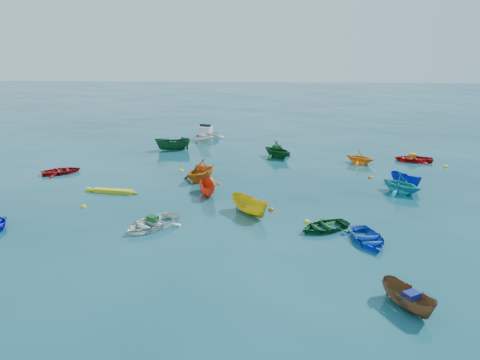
{
  "coord_description": "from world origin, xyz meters",
  "views": [
    {
      "loc": [
        1.62,
        -26.45,
        10.23
      ],
      "look_at": [
        0.0,
        5.0,
        0.4
      ],
      "focal_mm": 35.0,
      "sensor_mm": 36.0,
      "label": 1
    }
  ],
  "objects_px": {
    "motorboat_white": "(206,140)",
    "dinghy_blue_se": "(368,242)",
    "kayak_yellow": "(113,193)",
    "dinghy_white_near": "(152,227)"
  },
  "relations": [
    {
      "from": "kayak_yellow",
      "to": "motorboat_white",
      "type": "height_order",
      "value": "motorboat_white"
    },
    {
      "from": "dinghy_white_near",
      "to": "dinghy_blue_se",
      "type": "bearing_deg",
      "value": 30.45
    },
    {
      "from": "motorboat_white",
      "to": "dinghy_blue_se",
      "type": "bearing_deg",
      "value": -49.37
    },
    {
      "from": "kayak_yellow",
      "to": "motorboat_white",
      "type": "bearing_deg",
      "value": -5.93
    },
    {
      "from": "dinghy_blue_se",
      "to": "kayak_yellow",
      "type": "height_order",
      "value": "dinghy_blue_se"
    },
    {
      "from": "dinghy_white_near",
      "to": "motorboat_white",
      "type": "distance_m",
      "value": 22.61
    },
    {
      "from": "dinghy_white_near",
      "to": "kayak_yellow",
      "type": "bearing_deg",
      "value": 162.11
    },
    {
      "from": "dinghy_blue_se",
      "to": "motorboat_white",
      "type": "height_order",
      "value": "motorboat_white"
    },
    {
      "from": "dinghy_white_near",
      "to": "motorboat_white",
      "type": "xyz_separation_m",
      "value": [
        0.23,
        22.61,
        0.0
      ]
    },
    {
      "from": "dinghy_blue_se",
      "to": "motorboat_white",
      "type": "distance_m",
      "value": 26.53
    }
  ]
}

